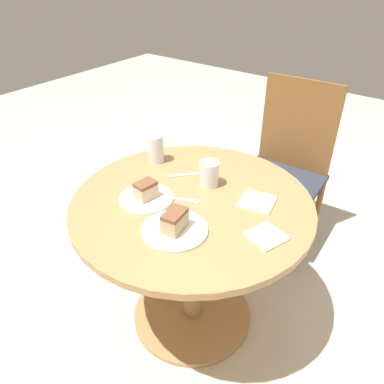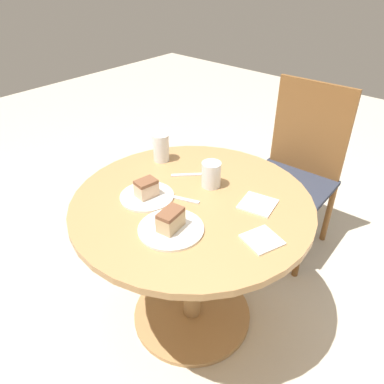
{
  "view_description": "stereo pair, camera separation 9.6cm",
  "coord_description": "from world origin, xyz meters",
  "views": [
    {
      "loc": [
        0.76,
        -1.01,
        1.6
      ],
      "look_at": [
        0.0,
        0.0,
        0.76
      ],
      "focal_mm": 35.0,
      "sensor_mm": 36.0,
      "label": 1
    },
    {
      "loc": [
        0.84,
        -0.95,
        1.6
      ],
      "look_at": [
        0.0,
        0.0,
        0.76
      ],
      "focal_mm": 35.0,
      "sensor_mm": 36.0,
      "label": 2
    }
  ],
  "objects": [
    {
      "name": "cake_slice_far",
      "position": [
        0.07,
        -0.2,
        0.77
      ],
      "size": [
        0.08,
        0.11,
        0.08
      ],
      "rotation": [
        0.0,
        0.0,
        0.15
      ],
      "color": "tan",
      "rests_on": "plate_far"
    },
    {
      "name": "spoon",
      "position": [
        -0.15,
        0.14,
        0.73
      ],
      "size": [
        0.12,
        0.12,
        0.0
      ],
      "rotation": [
        0.0,
        0.0,
        0.8
      ],
      "color": "silver",
      "rests_on": "table"
    },
    {
      "name": "table",
      "position": [
        0.0,
        0.0,
        0.53
      ],
      "size": [
        1.0,
        1.0,
        0.72
      ],
      "color": "tan",
      "rests_on": "ground_plane"
    },
    {
      "name": "cake_slice_near",
      "position": [
        -0.15,
        -0.11,
        0.77
      ],
      "size": [
        0.07,
        0.09,
        0.07
      ],
      "rotation": [
        0.0,
        0.0,
        6.14
      ],
      "color": "beige",
      "rests_on": "plate_near"
    },
    {
      "name": "napkin_stack",
      "position": [
        0.22,
        0.15,
        0.73
      ],
      "size": [
        0.16,
        0.16,
        0.01
      ],
      "rotation": [
        0.0,
        0.0,
        0.2
      ],
      "color": "white",
      "rests_on": "table"
    },
    {
      "name": "glass_lemonade",
      "position": [
        -0.01,
        0.14,
        0.77
      ],
      "size": [
        0.08,
        0.08,
        0.11
      ],
      "color": "silver",
      "rests_on": "table"
    },
    {
      "name": "fork",
      "position": [
        -0.04,
        -0.03,
        0.73
      ],
      "size": [
        0.17,
        0.08,
        0.0
      ],
      "rotation": [
        0.0,
        0.0,
        0.35
      ],
      "color": "silver",
      "rests_on": "table"
    },
    {
      "name": "ground_plane",
      "position": [
        0.0,
        0.0,
        0.0
      ],
      "size": [
        8.0,
        8.0,
        0.0
      ],
      "primitive_type": "plane",
      "color": "beige"
    },
    {
      "name": "plate_far",
      "position": [
        0.07,
        -0.2,
        0.73
      ],
      "size": [
        0.25,
        0.25,
        0.01
      ],
      "color": "white",
      "rests_on": "table"
    },
    {
      "name": "napkin_side",
      "position": [
        0.36,
        -0.03,
        0.73
      ],
      "size": [
        0.15,
        0.15,
        0.01
      ],
      "rotation": [
        0.0,
        0.0,
        -0.33
      ],
      "color": "white",
      "rests_on": "table"
    },
    {
      "name": "glass_water",
      "position": [
        -0.34,
        0.16,
        0.78
      ],
      "size": [
        0.08,
        0.08,
        0.13
      ],
      "color": "silver",
      "rests_on": "table"
    },
    {
      "name": "plate_near",
      "position": [
        -0.15,
        -0.11,
        0.73
      ],
      "size": [
        0.22,
        0.22,
        0.01
      ],
      "color": "white",
      "rests_on": "table"
    },
    {
      "name": "chair",
      "position": [
        0.03,
        0.88,
        0.5
      ],
      "size": [
        0.5,
        0.47,
        0.99
      ],
      "rotation": [
        0.0,
        0.0,
        0.05
      ],
      "color": "brown",
      "rests_on": "ground_plane"
    }
  ]
}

